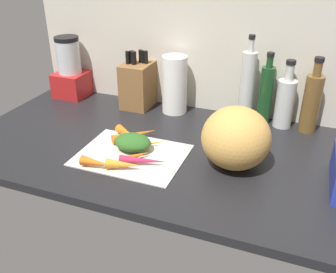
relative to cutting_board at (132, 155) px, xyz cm
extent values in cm
cube|color=black|center=(17.66, 11.84, -1.90)|extent=(170.00, 80.00, 3.00)
cube|color=beige|center=(17.66, 50.34, 29.60)|extent=(170.00, 3.00, 60.00)
cube|color=beige|center=(0.00, 0.00, 0.00)|extent=(36.79, 28.47, 0.80)
cone|color=orange|center=(-6.67, -12.19, 2.08)|extent=(11.31, 3.72, 3.36)
cone|color=orange|center=(1.87, -9.86, 2.07)|extent=(11.92, 6.14, 3.34)
cone|color=#B2264C|center=(6.75, -5.00, 1.88)|extent=(16.20, 6.93, 2.96)
cone|color=orange|center=(-5.76, 9.62, 2.05)|extent=(14.01, 9.93, 3.30)
cone|color=orange|center=(3.17, -2.60, 1.61)|extent=(8.23, 9.49, 2.41)
cone|color=orange|center=(2.45, 6.31, 1.45)|extent=(13.69, 10.77, 2.09)
cone|color=orange|center=(-3.82, 10.40, 2.06)|extent=(14.17, 15.04, 3.31)
ellipsoid|color=#2D6023|center=(-0.93, 2.99, 3.23)|extent=(13.37, 10.29, 5.66)
ellipsoid|color=gold|center=(34.67, 6.50, 9.98)|extent=(22.47, 22.41, 20.75)
cube|color=brown|center=(-16.63, 41.89, 9.47)|extent=(12.10, 16.49, 19.75)
cylinder|color=black|center=(-20.16, 39.63, 22.10)|extent=(1.88, 1.88, 5.50)
cylinder|color=black|center=(-18.75, 40.85, 22.10)|extent=(2.01, 2.01, 5.50)
cylinder|color=black|center=(-17.34, 39.87, 22.10)|extent=(2.13, 2.13, 5.50)
cylinder|color=black|center=(-15.92, 43.62, 22.10)|extent=(1.73, 1.73, 5.50)
cylinder|color=black|center=(-14.51, 42.86, 22.10)|extent=(1.42, 1.42, 5.50)
cylinder|color=black|center=(-13.10, 42.91, 22.10)|extent=(1.79, 1.79, 5.50)
cube|color=red|center=(-51.82, 41.45, 5.33)|extent=(14.39, 14.39, 11.46)
cylinder|color=silver|center=(-51.82, 41.45, 18.62)|extent=(10.79, 10.79, 15.14)
cylinder|color=black|center=(-51.82, 41.45, 27.09)|extent=(11.01, 11.01, 1.80)
cylinder|color=white|center=(0.71, 41.34, 11.96)|extent=(10.59, 10.59, 24.72)
cylinder|color=silver|center=(31.16, 41.97, 14.18)|extent=(5.73, 5.73, 29.17)
cylinder|color=silver|center=(31.16, 41.97, 31.26)|extent=(2.19, 2.19, 4.98)
cylinder|color=black|center=(31.16, 41.97, 34.55)|extent=(2.51, 2.51, 1.60)
cylinder|color=#19421E|center=(38.58, 43.84, 11.35)|extent=(5.48, 5.48, 23.50)
cylinder|color=#19421E|center=(38.58, 43.84, 25.22)|extent=(2.56, 2.56, 4.22)
cylinder|color=black|center=(38.58, 43.84, 28.13)|extent=(2.94, 2.94, 1.60)
cylinder|color=silver|center=(46.38, 43.47, 9.21)|extent=(7.36, 7.36, 19.22)
cylinder|color=silver|center=(46.38, 43.47, 22.05)|extent=(3.21, 3.21, 6.46)
cylinder|color=black|center=(46.38, 43.47, 26.08)|extent=(3.69, 3.69, 1.60)
cylinder|color=brown|center=(56.06, 42.54, 10.88)|extent=(6.75, 6.75, 22.56)
cylinder|color=brown|center=(56.06, 42.54, 24.88)|extent=(3.11, 3.11, 5.44)
cylinder|color=black|center=(56.06, 42.54, 28.40)|extent=(3.57, 3.57, 1.60)
camera|label=1|loc=(52.57, -100.93, 66.76)|focal=40.02mm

